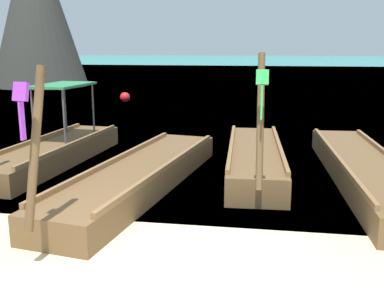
{
  "coord_description": "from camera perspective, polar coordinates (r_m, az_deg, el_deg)",
  "views": [
    {
      "loc": [
        1.38,
        -5.17,
        2.93
      ],
      "look_at": [
        0.0,
        3.67,
        0.93
      ],
      "focal_mm": 41.74,
      "sensor_mm": 36.0,
      "label": 1
    }
  ],
  "objects": [
    {
      "name": "ground",
      "position": [
        6.1,
        -5.55,
        -16.14
      ],
      "size": [
        120.0,
        120.0,
        0.0
      ],
      "primitive_type": "plane",
      "color": "beige"
    },
    {
      "name": "sea_water",
      "position": [
        66.92,
        7.81,
        9.95
      ],
      "size": [
        120.0,
        120.0,
        0.0
      ],
      "primitive_type": "plane",
      "color": "teal",
      "rests_on": "ground"
    },
    {
      "name": "longtail_boat_pink_ribbon",
      "position": [
        11.67,
        -17.29,
        -0.87
      ],
      "size": [
        1.67,
        5.88,
        2.6
      ],
      "color": "brown",
      "rests_on": "ground"
    },
    {
      "name": "longtail_boat_violet_ribbon",
      "position": [
        9.32,
        -6.63,
        -4.09
      ],
      "size": [
        2.33,
        6.79,
        2.67
      ],
      "color": "brown",
      "rests_on": "ground"
    },
    {
      "name": "longtail_boat_green_ribbon",
      "position": [
        10.62,
        8.02,
        -1.86
      ],
      "size": [
        1.39,
        5.8,
        2.8
      ],
      "color": "brown",
      "rests_on": "ground"
    },
    {
      "name": "longtail_boat_turquoise_ribbon",
      "position": [
        10.33,
        21.14,
        -3.22
      ],
      "size": [
        1.47,
        7.25,
        2.61
      ],
      "color": "brown",
      "rests_on": "ground"
    },
    {
      "name": "karst_rock",
      "position": [
        34.72,
        -19.18,
        16.43
      ],
      "size": [
        6.72,
        6.72,
        11.61
      ],
      "color": "#383833",
      "rests_on": "ground"
    },
    {
      "name": "mooring_buoy_near",
      "position": [
        23.55,
        -8.56,
        5.93
      ],
      "size": [
        0.52,
        0.52,
        0.52
      ],
      "color": "red",
      "rests_on": "sea_water"
    }
  ]
}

